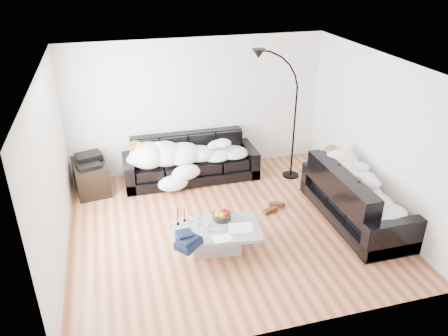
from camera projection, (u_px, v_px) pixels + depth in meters
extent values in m
plane|color=brown|center=(229.00, 225.00, 7.08)|extent=(5.00, 5.00, 0.00)
cube|color=silver|center=(198.00, 106.00, 8.44)|extent=(5.00, 0.02, 2.60)
cube|color=silver|center=(52.00, 173.00, 5.91)|extent=(0.02, 4.50, 2.60)
cube|color=silver|center=(377.00, 136.00, 7.09)|extent=(0.02, 4.50, 2.60)
plane|color=white|center=(230.00, 66.00, 5.92)|extent=(5.00, 5.00, 0.00)
cube|color=black|center=(191.00, 159.00, 8.36)|extent=(2.54, 0.88, 0.83)
cube|color=black|center=(357.00, 195.00, 7.06)|extent=(0.95, 2.22, 0.90)
ellipsoid|color=#0E5862|center=(335.00, 163.00, 7.52)|extent=(0.42, 0.38, 0.20)
cube|color=#939699|center=(216.00, 239.00, 6.44)|extent=(1.36, 0.89, 0.37)
cylinder|color=white|center=(222.00, 214.00, 6.54)|extent=(0.30, 0.30, 0.17)
cylinder|color=white|center=(199.00, 219.00, 6.41)|extent=(0.10, 0.10, 0.18)
cylinder|color=white|center=(191.00, 225.00, 6.29)|extent=(0.08, 0.08, 0.17)
cylinder|color=white|center=(210.00, 227.00, 6.25)|extent=(0.08, 0.08, 0.17)
cylinder|color=maroon|center=(178.00, 217.00, 6.39)|extent=(0.05, 0.05, 0.26)
cylinder|color=maroon|center=(184.00, 215.00, 6.48)|extent=(0.05, 0.05, 0.23)
cube|color=silver|center=(241.00, 227.00, 6.37)|extent=(0.38, 0.32, 0.01)
cube|color=silver|center=(223.00, 238.00, 6.13)|extent=(0.29, 0.22, 0.01)
cube|color=black|center=(91.00, 177.00, 7.99)|extent=(0.69, 0.90, 0.57)
cube|color=black|center=(89.00, 159.00, 7.83)|extent=(0.52, 0.45, 0.13)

